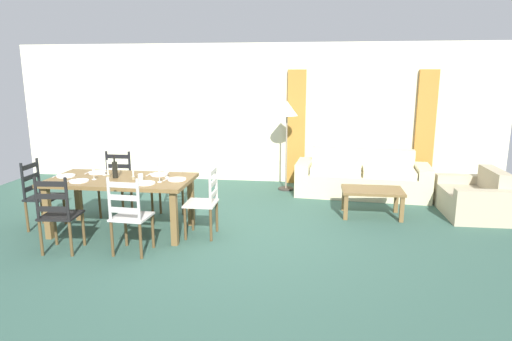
# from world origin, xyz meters

# --- Properties ---
(ground_plane) EXTENTS (9.60, 9.60, 0.02)m
(ground_plane) POSITION_xyz_m (0.00, 0.00, -0.01)
(ground_plane) COLOR #34574B
(wall_far) EXTENTS (9.60, 0.16, 2.70)m
(wall_far) POSITION_xyz_m (0.00, 3.30, 1.35)
(wall_far) COLOR beige
(wall_far) RESTS_ON ground_plane
(curtain_panel_left) EXTENTS (0.35, 0.08, 2.20)m
(curtain_panel_left) POSITION_xyz_m (0.87, 3.16, 1.10)
(curtain_panel_left) COLOR #B2782F
(curtain_panel_left) RESTS_ON ground_plane
(curtain_panel_right) EXTENTS (0.35, 0.08, 2.20)m
(curtain_panel_right) POSITION_xyz_m (3.27, 3.16, 1.10)
(curtain_panel_right) COLOR #B2782F
(curtain_panel_right) RESTS_ON ground_plane
(dining_table) EXTENTS (1.90, 0.96, 0.75)m
(dining_table) POSITION_xyz_m (-1.33, 0.06, 0.66)
(dining_table) COLOR brown
(dining_table) RESTS_ON ground_plane
(dining_chair_near_left) EXTENTS (0.45, 0.43, 0.96)m
(dining_chair_near_left) POSITION_xyz_m (-1.77, -0.72, 0.48)
(dining_chair_near_left) COLOR black
(dining_chair_near_left) RESTS_ON ground_plane
(dining_chair_near_right) EXTENTS (0.44, 0.42, 0.96)m
(dining_chair_near_right) POSITION_xyz_m (-0.91, -0.65, 0.48)
(dining_chair_near_right) COLOR beige
(dining_chair_near_right) RESTS_ON ground_plane
(dining_chair_far_left) EXTENTS (0.43, 0.41, 0.96)m
(dining_chair_far_left) POSITION_xyz_m (-1.74, 0.79, 0.48)
(dining_chair_far_left) COLOR black
(dining_chair_far_left) RESTS_ON ground_plane
(dining_chair_far_right) EXTENTS (0.42, 0.40, 0.96)m
(dining_chair_far_right) POSITION_xyz_m (-0.92, 0.78, 0.48)
(dining_chair_far_right) COLOR beige
(dining_chair_far_right) RESTS_ON ground_plane
(dining_chair_head_west) EXTENTS (0.41, 0.43, 0.96)m
(dining_chair_head_west) POSITION_xyz_m (-2.51, 0.06, 0.48)
(dining_chair_head_west) COLOR black
(dining_chair_head_west) RESTS_ON ground_plane
(dining_chair_head_east) EXTENTS (0.40, 0.42, 0.96)m
(dining_chair_head_east) POSITION_xyz_m (-0.18, 0.06, 0.48)
(dining_chair_head_east) COLOR silver
(dining_chair_head_east) RESTS_ON ground_plane
(dinner_plate_near_left) EXTENTS (0.24, 0.24, 0.02)m
(dinner_plate_near_left) POSITION_xyz_m (-1.78, -0.19, 0.76)
(dinner_plate_near_left) COLOR white
(dinner_plate_near_left) RESTS_ON dining_table
(fork_near_left) EXTENTS (0.02, 0.17, 0.01)m
(fork_near_left) POSITION_xyz_m (-1.93, -0.19, 0.75)
(fork_near_left) COLOR silver
(fork_near_left) RESTS_ON dining_table
(dinner_plate_near_right) EXTENTS (0.24, 0.24, 0.02)m
(dinner_plate_near_right) POSITION_xyz_m (-0.88, -0.19, 0.76)
(dinner_plate_near_right) COLOR white
(dinner_plate_near_right) RESTS_ON dining_table
(fork_near_right) EXTENTS (0.02, 0.17, 0.01)m
(fork_near_right) POSITION_xyz_m (-1.03, -0.19, 0.75)
(fork_near_right) COLOR silver
(fork_near_right) RESTS_ON dining_table
(dinner_plate_far_left) EXTENTS (0.24, 0.24, 0.02)m
(dinner_plate_far_left) POSITION_xyz_m (-1.78, 0.31, 0.76)
(dinner_plate_far_left) COLOR white
(dinner_plate_far_left) RESTS_ON dining_table
(fork_far_left) EXTENTS (0.02, 0.17, 0.01)m
(fork_far_left) POSITION_xyz_m (-1.93, 0.31, 0.75)
(fork_far_left) COLOR silver
(fork_far_left) RESTS_ON dining_table
(dinner_plate_far_right) EXTENTS (0.24, 0.24, 0.02)m
(dinner_plate_far_right) POSITION_xyz_m (-0.88, 0.31, 0.76)
(dinner_plate_far_right) COLOR white
(dinner_plate_far_right) RESTS_ON dining_table
(fork_far_right) EXTENTS (0.02, 0.17, 0.01)m
(fork_far_right) POSITION_xyz_m (-1.03, 0.31, 0.75)
(fork_far_right) COLOR silver
(fork_far_right) RESTS_ON dining_table
(dinner_plate_head_west) EXTENTS (0.24, 0.24, 0.02)m
(dinner_plate_head_west) POSITION_xyz_m (-2.11, 0.06, 0.76)
(dinner_plate_head_west) COLOR white
(dinner_plate_head_west) RESTS_ON dining_table
(fork_head_west) EXTENTS (0.03, 0.17, 0.01)m
(fork_head_west) POSITION_xyz_m (-2.26, 0.06, 0.75)
(fork_head_west) COLOR silver
(fork_head_west) RESTS_ON dining_table
(dinner_plate_head_east) EXTENTS (0.24, 0.24, 0.02)m
(dinner_plate_head_east) POSITION_xyz_m (-0.55, 0.06, 0.76)
(dinner_plate_head_east) COLOR white
(dinner_plate_head_east) RESTS_ON dining_table
(fork_head_east) EXTENTS (0.03, 0.17, 0.01)m
(fork_head_east) POSITION_xyz_m (-0.70, 0.06, 0.75)
(fork_head_east) COLOR silver
(fork_head_east) RESTS_ON dining_table
(wine_bottle) EXTENTS (0.07, 0.07, 0.32)m
(wine_bottle) POSITION_xyz_m (-1.41, 0.08, 0.87)
(wine_bottle) COLOR black
(wine_bottle) RESTS_ON dining_table
(wine_glass_near_left) EXTENTS (0.06, 0.06, 0.16)m
(wine_glass_near_left) POSITION_xyz_m (-1.64, -0.06, 0.86)
(wine_glass_near_left) COLOR white
(wine_glass_near_left) RESTS_ON dining_table
(wine_glass_near_right) EXTENTS (0.06, 0.06, 0.16)m
(wine_glass_near_right) POSITION_xyz_m (-0.74, -0.08, 0.86)
(wine_glass_near_right) COLOR white
(wine_glass_near_right) RESTS_ON dining_table
(wine_glass_far_left) EXTENTS (0.06, 0.06, 0.16)m
(wine_glass_far_left) POSITION_xyz_m (-1.63, 0.22, 0.86)
(wine_glass_far_left) COLOR white
(wine_glass_far_left) RESTS_ON dining_table
(wine_glass_far_right) EXTENTS (0.06, 0.06, 0.16)m
(wine_glass_far_right) POSITION_xyz_m (-0.73, 0.19, 0.86)
(wine_glass_far_right) COLOR white
(wine_glass_far_right) RESTS_ON dining_table
(coffee_cup_primary) EXTENTS (0.07, 0.07, 0.09)m
(coffee_cup_primary) POSITION_xyz_m (-1.01, -0.02, 0.80)
(coffee_cup_primary) COLOR beige
(coffee_cup_primary) RESTS_ON dining_table
(candle_tall) EXTENTS (0.05, 0.05, 0.24)m
(candle_tall) POSITION_xyz_m (-1.51, 0.08, 0.82)
(candle_tall) COLOR #998C66
(candle_tall) RESTS_ON dining_table
(candle_short) EXTENTS (0.05, 0.05, 0.15)m
(candle_short) POSITION_xyz_m (-1.13, 0.02, 0.79)
(candle_short) COLOR #998C66
(candle_short) RESTS_ON dining_table
(couch) EXTENTS (2.34, 0.99, 0.80)m
(couch) POSITION_xyz_m (2.08, 2.42, 0.29)
(couch) COLOR beige
(couch) RESTS_ON ground_plane
(coffee_table) EXTENTS (0.90, 0.56, 0.42)m
(coffee_table) POSITION_xyz_m (2.12, 1.21, 0.36)
(coffee_table) COLOR brown
(coffee_table) RESTS_ON ground_plane
(armchair_upholstered) EXTENTS (0.81, 1.17, 0.72)m
(armchair_upholstered) POSITION_xyz_m (3.69, 1.46, 0.25)
(armchair_upholstered) COLOR tan
(armchair_upholstered) RESTS_ON ground_plane
(standing_lamp) EXTENTS (0.40, 0.40, 1.64)m
(standing_lamp) POSITION_xyz_m (0.72, 2.61, 1.41)
(standing_lamp) COLOR #332D28
(standing_lamp) RESTS_ON ground_plane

